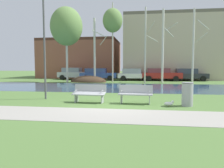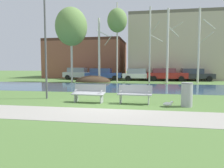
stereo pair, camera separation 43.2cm
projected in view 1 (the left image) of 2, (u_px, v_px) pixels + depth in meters
The scene contains 22 objects.
ground_plane at pixel (126, 86), 19.60m from camera, with size 120.00×120.00×0.00m, color #517538.
paved_path_strip at pixel (102, 115), 7.75m from camera, with size 60.00×2.27×0.01m, color #9E998E.
river_band at pixel (125, 87), 18.00m from camera, with size 80.00×7.82×0.01m, color #33516B.
soil_mound at pixel (88, 82), 24.10m from camera, with size 4.07×2.48×1.45m, color #423021.
bench_left at pixel (89, 93), 10.42m from camera, with size 1.63×0.65×0.87m.
bench_right at pixel (135, 94), 10.12m from camera, with size 1.63×0.65×0.87m.
trash_bin at pixel (187, 94), 9.46m from camera, with size 0.51×0.51×1.05m.
seagull at pixel (169, 104), 9.39m from camera, with size 0.47×0.17×0.27m.
streetlamp at pixel (44, 23), 11.26m from camera, with size 0.32×0.32×6.11m.
birch_far_left at pixel (66, 26), 23.12m from camera, with size 3.45×3.45×8.12m.
birch_left at pixel (95, 50), 23.54m from camera, with size 1.59×2.63×7.00m.
birch_center_left at pixel (113, 21), 23.34m from camera, with size 2.16×2.16×8.64m.
birch_center at pixel (146, 45), 22.77m from camera, with size 1.42×2.26×7.97m.
birch_center_right at pixel (163, 45), 22.79m from camera, with size 1.58×2.57×7.77m.
birch_right at pixel (194, 45), 22.38m from camera, with size 1.63×2.85×7.71m.
parked_van_nearest_silver at pixel (74, 73), 28.49m from camera, with size 4.19×2.17×1.58m.
parked_sedan_second_blue at pixel (98, 74), 27.28m from camera, with size 4.65×2.08×1.51m.
parked_hatch_third_white at pixel (134, 74), 26.53m from camera, with size 4.06×2.09×1.49m.
parked_wagon_fourth_red at pixel (161, 74), 26.10m from camera, with size 4.75×2.17×1.52m.
parked_suv_fifth_dark at pixel (188, 74), 26.02m from camera, with size 4.25×2.06×1.49m.
building_brick_low at pixel (82, 59), 34.63m from camera, with size 11.64×8.70×5.86m.
building_beige_block at pixel (169, 49), 31.38m from camera, with size 12.79×9.79×8.66m.
Camera 1 is at (1.40, -9.51, 1.76)m, focal length 34.46 mm.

